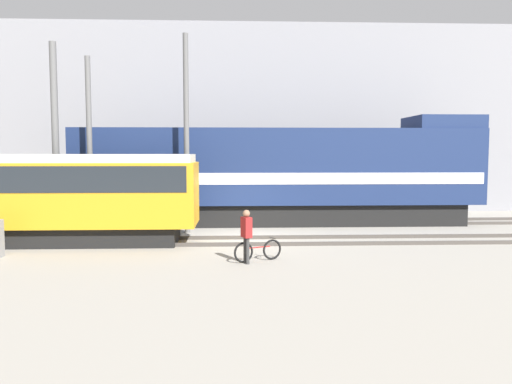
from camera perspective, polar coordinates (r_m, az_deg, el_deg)
ground_plane at (r=19.44m, az=-1.20°, el=-5.32°), size 120.00×120.00×0.00m
track_near at (r=18.53m, az=-1.14°, el=-5.59°), size 60.00×1.50×0.14m
track_far at (r=23.37m, az=-1.40°, el=-3.49°), size 60.00×1.51×0.14m
building_backdrop at (r=30.81m, az=-1.67°, el=8.07°), size 34.94×6.00×10.47m
freight_locomotive at (r=23.26m, az=2.90°, el=2.06°), size 18.43×3.04×5.01m
streetcar at (r=19.72m, az=-24.30°, el=-0.10°), size 11.89×2.54×3.27m
bicycle at (r=15.36m, az=0.23°, el=-6.73°), size 1.50×0.78×0.70m
person at (r=14.92m, az=-1.10°, el=-4.51°), size 0.35×0.42×1.62m
utility_pole_left at (r=21.95m, az=-21.95°, el=5.66°), size 0.28×0.28×7.77m
utility_pole_center at (r=21.53m, az=-18.49°, el=5.04°), size 0.22×0.22×7.21m
utility_pole_right at (r=20.80m, az=-7.95°, el=6.54°), size 0.22×0.22×8.15m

